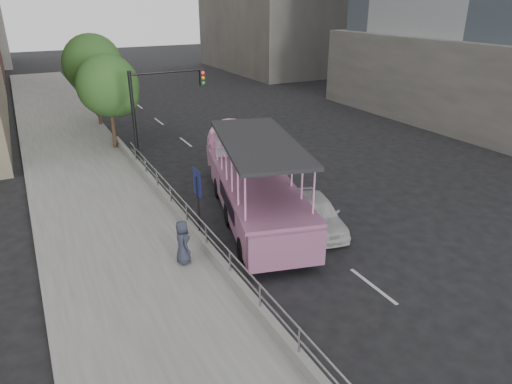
{
  "coord_description": "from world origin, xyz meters",
  "views": [
    {
      "loc": [
        -8.03,
        -11.19,
        8.54
      ],
      "look_at": [
        -1.04,
        2.25,
        2.09
      ],
      "focal_mm": 32.0,
      "sensor_mm": 36.0,
      "label": 1
    }
  ],
  "objects": [
    {
      "name": "ground",
      "position": [
        0.0,
        0.0,
        0.0
      ],
      "size": [
        160.0,
        160.0,
        0.0
      ],
      "primitive_type": "plane",
      "color": "black"
    },
    {
      "name": "sidewalk",
      "position": [
        -5.75,
        10.0,
        0.15
      ],
      "size": [
        5.5,
        80.0,
        0.3
      ],
      "primitive_type": "cube",
      "color": "#A3A29D",
      "rests_on": "ground"
    },
    {
      "name": "kerb_wall",
      "position": [
        -3.12,
        2.0,
        0.48
      ],
      "size": [
        0.24,
        30.0,
        0.36
      ],
      "primitive_type": "cube",
      "color": "gray",
      "rests_on": "sidewalk"
    },
    {
      "name": "guardrail",
      "position": [
        -3.12,
        2.0,
        1.14
      ],
      "size": [
        0.07,
        22.0,
        0.71
      ],
      "color": "#9E9EA2",
      "rests_on": "kerb_wall"
    },
    {
      "name": "duck_boat",
      "position": [
        0.12,
        4.96,
        1.33
      ],
      "size": [
        5.16,
        11.05,
        3.57
      ],
      "color": "black",
      "rests_on": "ground"
    },
    {
      "name": "car",
      "position": [
        1.62,
        2.23,
        0.68
      ],
      "size": [
        2.54,
        4.29,
        1.37
      ],
      "primitive_type": "imported",
      "rotation": [
        0.0,
        0.0,
        -0.24
      ],
      "color": "silver",
      "rests_on": "ground"
    },
    {
      "name": "pedestrian_far",
      "position": [
        -4.07,
        1.72,
        1.07
      ],
      "size": [
        0.52,
        0.78,
        1.54
      ],
      "primitive_type": "imported",
      "rotation": [
        0.0,
        0.0,
        1.61
      ],
      "color": "#2B313F",
      "rests_on": "sidewalk"
    },
    {
      "name": "parking_sign",
      "position": [
        -3.0,
        3.0,
        1.89
      ],
      "size": [
        0.09,
        0.69,
        3.05
      ],
      "color": "black",
      "rests_on": "ground"
    },
    {
      "name": "traffic_signal",
      "position": [
        -1.7,
        12.5,
        3.5
      ],
      "size": [
        4.2,
        0.32,
        5.2
      ],
      "color": "black",
      "rests_on": "ground"
    },
    {
      "name": "street_tree_near",
      "position": [
        -3.3,
        15.93,
        3.82
      ],
      "size": [
        3.52,
        3.52,
        5.72
      ],
      "color": "#3C271B",
      "rests_on": "ground"
    },
    {
      "name": "street_tree_far",
      "position": [
        -3.1,
        21.93,
        4.31
      ],
      "size": [
        3.97,
        3.97,
        6.45
      ],
      "color": "#3C271B",
      "rests_on": "ground"
    }
  ]
}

